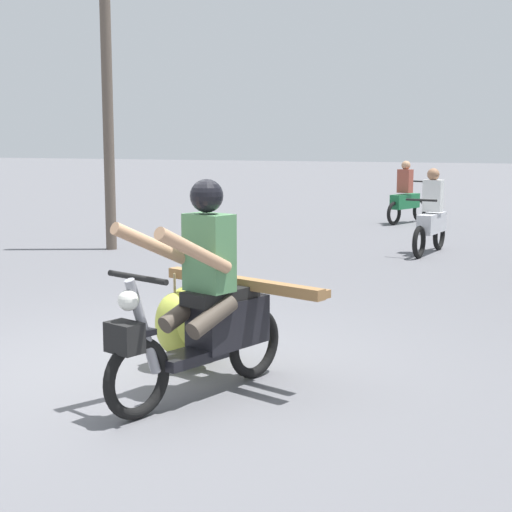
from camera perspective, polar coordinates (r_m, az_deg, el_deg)
name	(u,v)px	position (r m, az deg, el deg)	size (l,w,h in m)	color
ground_plane	(144,370)	(6.45, -8.25, -8.26)	(120.00, 120.00, 0.00)	slate
motorbike_main_loaded	(199,313)	(6.08, -4.22, -4.20)	(1.63, 1.97, 1.58)	black
motorbike_distant_ahead_left	(406,198)	(17.69, 10.94, 4.19)	(0.68, 1.57, 1.40)	black
motorbike_distant_ahead_right	(431,219)	(13.06, 12.76, 2.66)	(0.50, 1.62, 1.40)	black
utility_pole	(107,96)	(13.42, -10.86, 11.44)	(0.18, 0.18, 5.15)	brown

